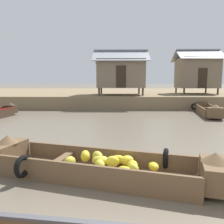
{
  "coord_description": "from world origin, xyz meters",
  "views": [
    {
      "loc": [
        -0.12,
        -1.47,
        2.27
      ],
      "look_at": [
        -0.24,
        6.77,
        1.12
      ],
      "focal_mm": 35.87,
      "sensor_mm": 36.0,
      "label": 1
    }
  ],
  "objects_px": {
    "stilt_house_left": "(121,73)",
    "fishing_skiff_distant": "(207,110)",
    "banana_boat": "(99,166)",
    "stilt_house_mid_left": "(197,72)"
  },
  "relations": [
    {
      "from": "stilt_house_left",
      "to": "fishing_skiff_distant",
      "type": "bearing_deg",
      "value": -39.94
    },
    {
      "from": "banana_boat",
      "to": "fishing_skiff_distant",
      "type": "distance_m",
      "value": 12.15
    },
    {
      "from": "stilt_house_left",
      "to": "stilt_house_mid_left",
      "type": "relative_size",
      "value": 1.13
    },
    {
      "from": "banana_boat",
      "to": "stilt_house_mid_left",
      "type": "bearing_deg",
      "value": 64.02
    },
    {
      "from": "fishing_skiff_distant",
      "to": "stilt_house_left",
      "type": "xyz_separation_m",
      "value": [
        -5.79,
        4.85,
        2.64
      ]
    },
    {
      "from": "fishing_skiff_distant",
      "to": "stilt_house_mid_left",
      "type": "bearing_deg",
      "value": 77.01
    },
    {
      "from": "stilt_house_mid_left",
      "to": "banana_boat",
      "type": "bearing_deg",
      "value": -115.98
    },
    {
      "from": "fishing_skiff_distant",
      "to": "stilt_house_left",
      "type": "bearing_deg",
      "value": 140.06
    },
    {
      "from": "fishing_skiff_distant",
      "to": "stilt_house_mid_left",
      "type": "xyz_separation_m",
      "value": [
        1.52,
        6.6,
        2.75
      ]
    },
    {
      "from": "banana_boat",
      "to": "fishing_skiff_distant",
      "type": "height_order",
      "value": "fishing_skiff_distant"
    }
  ]
}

